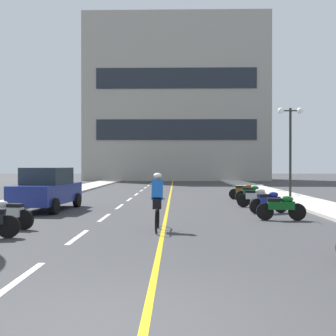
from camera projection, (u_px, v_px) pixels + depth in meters
ground_plane at (166, 195)px, 25.76m from camera, size 140.00×140.00×0.00m
curb_left at (67, 191)px, 28.90m from camera, size 2.40×72.00×0.12m
curb_right at (269, 192)px, 28.62m from camera, size 2.40×72.00×0.12m
lane_dash_0 at (20, 279)px, 6.81m from camera, size 0.14×2.20×0.01m
lane_dash_1 at (78, 237)px, 10.81m from camera, size 0.14×2.20×0.01m
lane_dash_2 at (104, 218)px, 14.81m from camera, size 0.14×2.20×0.01m
lane_dash_3 at (120, 206)px, 18.80m from camera, size 0.14×2.20×0.01m
lane_dash_4 at (129, 199)px, 22.80m from camera, size 0.14×2.20×0.01m
lane_dash_5 at (136, 194)px, 26.80m from camera, size 0.14×2.20×0.01m
lane_dash_6 at (141, 191)px, 30.80m from camera, size 0.14×2.20×0.01m
lane_dash_7 at (145, 188)px, 34.80m from camera, size 0.14×2.20×0.01m
lane_dash_8 at (149, 185)px, 38.80m from camera, size 0.14×2.20×0.01m
lane_dash_9 at (151, 184)px, 42.80m from camera, size 0.14×2.20×0.01m
lane_dash_10 at (153, 182)px, 46.80m from camera, size 0.14×2.20×0.01m
lane_dash_11 at (155, 181)px, 50.80m from camera, size 0.14×2.20×0.01m
centre_line_yellow at (171, 192)px, 28.76m from camera, size 0.12×66.00×0.01m
office_building at (176, 101)px, 53.86m from camera, size 23.48×8.47×21.09m
street_lamp_mid at (290, 131)px, 23.45m from camera, size 1.46×0.36×5.15m
parked_car_near at (47, 189)px, 17.23m from camera, size 2.17×4.31×1.82m
motorcycle_2 at (7, 213)px, 12.13m from camera, size 1.68×0.65×0.92m
motorcycle_3 at (281, 207)px, 14.05m from camera, size 1.70×0.60×0.92m
motorcycle_4 at (269, 201)px, 16.16m from camera, size 1.65×0.76×0.92m
motorcycle_5 at (256, 197)px, 18.42m from camera, size 1.69×0.60×0.92m
motorcycle_6 at (251, 193)px, 21.00m from camera, size 1.69×0.61×0.92m
motorcycle_7 at (244, 191)px, 22.61m from camera, size 1.64×0.79×0.92m
cyclist_rider at (157, 200)px, 11.92m from camera, size 0.42×1.77×1.71m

